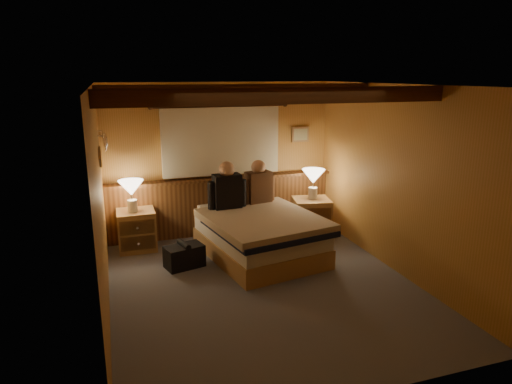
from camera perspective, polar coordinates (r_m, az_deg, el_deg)
name	(u,v)px	position (r m, az deg, el deg)	size (l,w,h in m)	color
floor	(264,286)	(5.70, 0.95, -11.67)	(4.20, 4.20, 0.00)	#555965
ceiling	(265,85)	(5.11, 1.07, 13.24)	(4.20, 4.20, 0.00)	#E0A154
wall_back	(221,160)	(7.25, -4.44, 4.04)	(3.60, 3.60, 0.00)	#C08745
wall_left	(100,205)	(5.00, -18.87, -1.51)	(4.20, 4.20, 0.00)	#C08745
wall_right	(397,180)	(6.09, 17.23, 1.41)	(4.20, 4.20, 0.00)	#C08745
wall_front	(357,259)	(3.46, 12.57, -8.19)	(3.60, 3.60, 0.00)	#C08745
wainscot	(222,204)	(7.35, -4.21, -1.53)	(3.60, 0.23, 0.94)	brown
curtain_window	(221,140)	(7.13, -4.35, 6.49)	(2.18, 0.09, 1.11)	#4C2813
ceiling_beams	(260,93)	(5.25, 0.52, 12.30)	(3.60, 1.65, 0.16)	#4C2813
coat_rail	(104,139)	(6.46, -18.44, 6.26)	(0.05, 0.55, 0.24)	silver
framed_print	(300,134)	(7.60, 5.56, 7.18)	(0.30, 0.04, 0.25)	#A67E53
bed	(260,235)	(6.44, 0.51, -5.38)	(1.68, 2.02, 0.62)	#AE814A
nightstand_left	(137,230)	(6.93, -14.68, -4.63)	(0.54, 0.49, 0.59)	#AE814A
nightstand_right	(311,218)	(7.28, 6.91, -3.22)	(0.65, 0.61, 0.61)	#AE814A
lamp_left	(131,190)	(6.72, -15.34, 0.26)	(0.36, 0.36, 0.47)	silver
lamp_right	(313,178)	(7.15, 7.18, 1.73)	(0.36, 0.36, 0.47)	silver
person_left	(227,189)	(6.63, -3.64, 0.41)	(0.58, 0.25, 0.71)	black
person_right	(258,185)	(6.91, 0.30, 0.92)	(0.55, 0.29, 0.67)	#523320
duffel_bag	(184,256)	(6.23, -8.96, -7.88)	(0.56, 0.42, 0.36)	black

